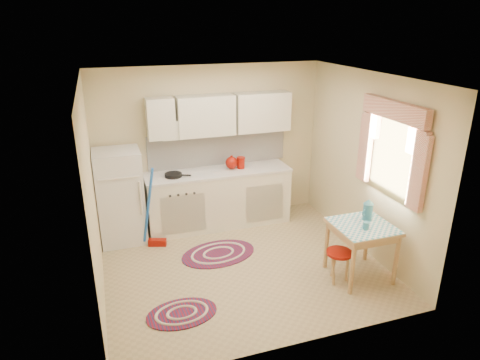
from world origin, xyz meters
name	(u,v)px	position (x,y,z in m)	size (l,w,h in m)	color
room_shell	(248,146)	(0.16, 0.24, 1.60)	(3.64, 3.60, 2.52)	tan
fridge	(120,197)	(-1.46, 1.25, 0.70)	(0.65, 0.60, 1.40)	silver
broom	(155,208)	(-1.02, 0.90, 0.60)	(0.28, 0.12, 1.20)	blue
base_cabinets	(218,199)	(0.03, 1.30, 0.44)	(2.25, 0.60, 0.88)	beige
countertop	(218,172)	(0.03, 1.30, 0.90)	(2.27, 0.62, 0.04)	silver
frying_pan	(173,175)	(-0.67, 1.25, 0.94)	(0.26, 0.26, 0.05)	black
red_kettle	(232,163)	(0.26, 1.30, 1.03)	(0.21, 0.19, 0.21)	#8B0E05
red_canister	(241,163)	(0.41, 1.30, 1.00)	(0.12, 0.12, 0.16)	#8B0E05
table	(360,251)	(1.35, -0.71, 0.36)	(0.72, 0.72, 0.72)	tan
stool	(338,266)	(1.03, -0.73, 0.21)	(0.32, 0.32, 0.42)	#8B0E05
coffee_pot	(368,209)	(1.48, -0.59, 0.87)	(0.15, 0.13, 0.30)	teal
mug	(366,226)	(1.32, -0.81, 0.77)	(0.07, 0.07, 0.10)	teal
rug_center	(218,254)	(-0.23, 0.38, 0.01)	(1.08, 0.72, 0.02)	maroon
rug_left	(182,313)	(-0.98, -0.76, 0.01)	(0.81, 0.54, 0.02)	maroon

